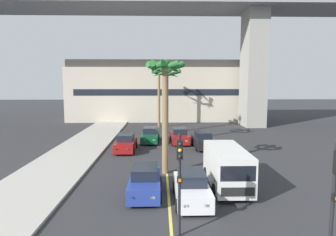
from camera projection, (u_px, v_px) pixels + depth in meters
sidewalk_left at (44, 177)px, 18.73m from camera, size 4.80×80.00×0.15m
lane_stripe_center at (165, 150)px, 26.90m from camera, size 0.14×56.00×0.01m
bridge_overpass at (173, 7)px, 39.86m from camera, size 77.88×8.00×20.59m
pier_building_backdrop at (163, 91)px, 49.01m from camera, size 30.96×8.04×9.90m
car_queue_front at (203, 141)px, 27.57m from camera, size 1.94×4.15×1.56m
car_queue_second at (150, 135)px, 30.32m from camera, size 1.94×4.16×1.56m
car_queue_third at (192, 188)px, 15.07m from camera, size 1.84×4.10×1.56m
car_queue_fourth at (180, 136)px, 29.85m from camera, size 1.90×4.13×1.56m
car_queue_fifth at (145, 182)px, 16.01m from camera, size 1.84×4.10×1.56m
car_queue_sixth at (126, 143)px, 26.33m from camera, size 1.87×4.12×1.56m
delivery_van at (227, 166)px, 16.97m from camera, size 2.19×5.26×2.36m
traffic_light_median_near at (180, 171)px, 11.27m from camera, size 0.24×0.37×4.20m
traffic_light_right_far_corner at (335, 188)px, 9.50m from camera, size 0.24×0.37×4.20m
palm_tree_near_median at (165, 86)px, 19.13m from camera, size 2.68×2.69×7.72m
palm_tree_mid_median at (159, 76)px, 39.92m from camera, size 3.24×3.33×9.01m
palm_tree_far_median at (166, 84)px, 29.02m from camera, size 3.07×3.26×7.72m
palm_tree_farthest_median at (165, 77)px, 34.77m from camera, size 3.35×3.34×8.86m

